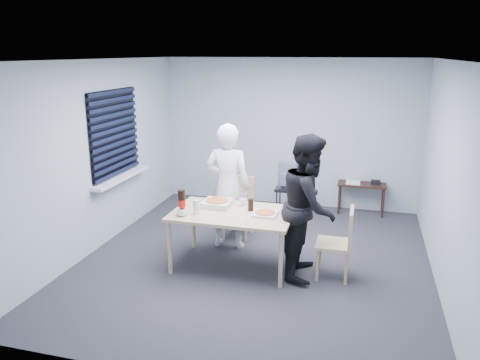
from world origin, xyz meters
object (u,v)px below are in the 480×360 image
(dining_table, at_px, (233,217))
(person_white, at_px, (228,187))
(chair_far, at_px, (239,202))
(person_black, at_px, (309,206))
(backpack, at_px, (288,176))
(chair_right, at_px, (341,239))
(soda_bottle, at_px, (182,202))
(side_table, at_px, (362,188))
(stool, at_px, (287,194))
(mug_a, at_px, (182,212))
(mug_b, at_px, (243,202))

(dining_table, bearing_deg, person_white, 112.02)
(chair_far, distance_m, person_black, 1.61)
(dining_table, relative_size, chair_far, 1.70)
(backpack, bearing_deg, chair_right, -53.77)
(person_white, distance_m, person_black, 1.31)
(person_black, bearing_deg, soda_bottle, 100.16)
(chair_far, height_order, side_table, chair_far)
(stool, xyz_separation_m, mug_a, (-0.93, -2.28, 0.36))
(person_white, bearing_deg, person_black, 154.96)
(chair_far, xyz_separation_m, person_black, (1.16, -1.05, 0.37))
(person_white, bearing_deg, dining_table, 112.02)
(dining_table, bearing_deg, mug_b, 79.45)
(mug_a, bearing_deg, person_white, 70.69)
(dining_table, relative_size, mug_b, 15.17)
(chair_far, height_order, soda_bottle, soda_bottle)
(chair_right, distance_m, backpack, 2.18)
(backpack, relative_size, soda_bottle, 1.38)
(side_table, bearing_deg, dining_table, -121.27)
(stool, xyz_separation_m, soda_bottle, (-0.97, -2.20, 0.46))
(side_table, bearing_deg, stool, -154.22)
(person_black, height_order, side_table, person_black)
(side_table, bearing_deg, mug_b, -123.42)
(side_table, distance_m, soda_bottle, 3.53)
(stool, bearing_deg, chair_right, -63.13)
(soda_bottle, bearing_deg, backpack, 66.22)
(chair_right, relative_size, backpack, 2.10)
(chair_right, bearing_deg, side_table, 85.59)
(person_black, xyz_separation_m, soda_bottle, (-1.54, -0.28, 0.00))
(backpack, bearing_deg, chair_far, -114.81)
(dining_table, distance_m, mug_b, 0.31)
(person_white, xyz_separation_m, soda_bottle, (-0.35, -0.83, 0.00))
(stool, relative_size, soda_bottle, 1.74)
(dining_table, xyz_separation_m, person_white, (-0.25, 0.61, 0.21))
(chair_far, distance_m, chair_right, 1.90)
(chair_far, relative_size, person_white, 0.50)
(side_table, bearing_deg, chair_right, -94.41)
(person_black, bearing_deg, backpack, 16.77)
(mug_a, relative_size, mug_b, 1.23)
(chair_far, bearing_deg, person_black, -41.95)
(stool, distance_m, soda_bottle, 2.45)
(chair_far, bearing_deg, stool, 56.37)
(soda_bottle, bearing_deg, person_black, 10.16)
(person_black, height_order, soda_bottle, person_black)
(person_black, distance_m, mug_a, 1.55)
(mug_a, bearing_deg, chair_right, 9.96)
(side_table, relative_size, backpack, 1.89)
(person_white, xyz_separation_m, person_black, (1.19, -0.56, 0.00))
(person_black, height_order, mug_b, person_black)
(soda_bottle, bearing_deg, side_table, 52.28)
(person_white, bearing_deg, backpack, -114.32)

